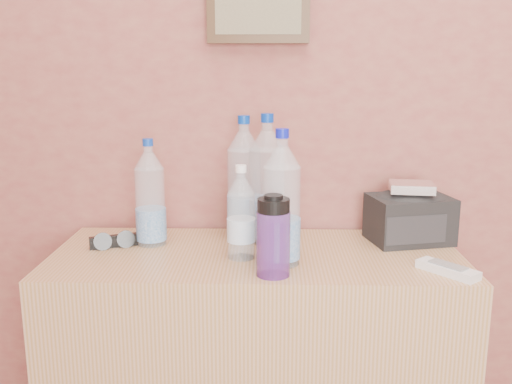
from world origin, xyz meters
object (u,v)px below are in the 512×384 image
pet_large_a (150,198)px  foil_packet (412,187)px  pet_large_b (267,186)px  nalgene_bottle (273,236)px  pet_large_d (282,205)px  pet_small (241,218)px  dresser (256,368)px  toiletry_bag (410,216)px  ac_remote (448,270)px  sunglasses (114,241)px  pet_large_c (244,184)px

pet_large_a → foil_packet: pet_large_a is taller
pet_large_b → nalgene_bottle: pet_large_b is taller
foil_packet → pet_large_d: bearing=-153.6°
pet_large_a → pet_large_d: pet_large_d is taller
pet_large_a → nalgene_bottle: pet_large_a is taller
pet_small → pet_large_a: bearing=156.9°
dresser → toiletry_bag: bearing=14.7°
ac_remote → sunglasses: bearing=-142.4°
pet_small → nalgene_bottle: pet_small is taller
nalgene_bottle → sunglasses: bearing=155.1°
pet_small → foil_packet: size_ratio=2.07×
pet_large_d → nalgene_bottle: pet_large_d is taller
pet_small → toiletry_bag: size_ratio=1.12×
pet_small → pet_large_c: bearing=90.2°
pet_large_c → sunglasses: size_ratio=2.69×
nalgene_bottle → ac_remote: nalgene_bottle is taller
toiletry_bag → pet_large_a: bearing=170.5°
dresser → sunglasses: sunglasses is taller
toiletry_bag → foil_packet: foil_packet is taller
dresser → pet_large_d: 0.52m
dresser → toiletry_bag: (0.45, 0.12, 0.43)m
pet_large_c → ac_remote: size_ratio=2.33×
pet_large_d → dresser: bearing=128.7°
pet_large_a → ac_remote: 0.83m
dresser → pet_large_b: bearing=75.5°
dresser → pet_small: pet_small is taller
nalgene_bottle → ac_remote: size_ratio=1.30×
nalgene_bottle → ac_remote: 0.44m
pet_large_d → foil_packet: size_ratio=2.89×
ac_remote → pet_large_d: bearing=-139.6°
sunglasses → toiletry_bag: size_ratio=0.60×
pet_large_c → pet_large_a: bearing=-163.4°
dresser → pet_small: 0.47m
pet_large_d → pet_small: size_ratio=1.40×
pet_large_a → dresser: bearing=-13.3°
pet_large_c → pet_small: (0.00, -0.19, -0.05)m
pet_large_b → pet_large_d: size_ratio=1.06×
dresser → pet_large_a: pet_large_a is taller
pet_small → foil_packet: bearing=16.8°
sunglasses → foil_packet: bearing=-17.4°
pet_large_b → nalgene_bottle: 0.29m
pet_large_c → pet_small: bearing=-89.8°
pet_large_b → pet_small: pet_large_b is taller
pet_large_a → pet_large_c: pet_large_c is taller
pet_large_a → pet_large_c: bearing=16.6°
pet_large_a → pet_large_d: bearing=-22.7°
pet_large_a → pet_large_c: (0.27, 0.08, 0.03)m
foil_packet → nalgene_bottle: bearing=-145.4°
dresser → toiletry_bag: toiletry_bag is taller
pet_large_c → nalgene_bottle: size_ratio=1.80×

